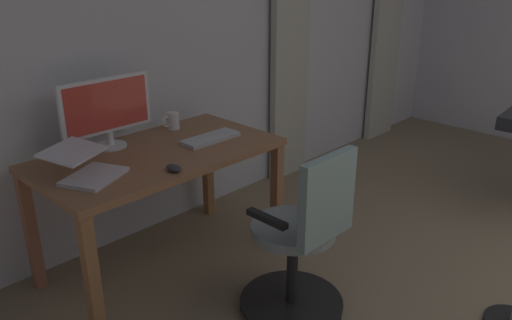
# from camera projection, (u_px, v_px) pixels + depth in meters

# --- Properties ---
(back_room_partition) EXTENTS (5.72, 0.10, 2.86)m
(back_room_partition) POSITION_uv_depth(u_px,v_px,m) (236.00, 8.00, 3.73)
(back_room_partition) COLOR silver
(back_room_partition) RESTS_ON ground
(curtain_left_panel) EXTENTS (0.44, 0.06, 2.37)m
(curtain_left_panel) POSITION_uv_depth(u_px,v_px,m) (388.00, 21.00, 5.05)
(curtain_left_panel) COLOR #B7B6A6
(curtain_left_panel) RESTS_ON ground
(curtain_right_panel) EXTENTS (0.40, 0.06, 2.37)m
(curtain_right_panel) POSITION_uv_depth(u_px,v_px,m) (291.00, 37.00, 4.08)
(curtain_right_panel) COLOR #B7B6A6
(curtain_right_panel) RESTS_ON ground
(desk) EXTENTS (1.37, 0.75, 0.75)m
(desk) POSITION_uv_depth(u_px,v_px,m) (159.00, 167.00, 2.93)
(desk) COLOR #91613F
(desk) RESTS_ON ground
(office_chair) EXTENTS (0.56, 0.56, 0.94)m
(office_chair) POSITION_uv_depth(u_px,v_px,m) (302.00, 242.00, 2.59)
(office_chair) COLOR black
(office_chair) RESTS_ON ground
(computer_monitor) EXTENTS (0.55, 0.18, 0.40)m
(computer_monitor) POSITION_uv_depth(u_px,v_px,m) (107.00, 108.00, 2.88)
(computer_monitor) COLOR white
(computer_monitor) RESTS_ON desk
(computer_keyboard) EXTENTS (0.37, 0.14, 0.02)m
(computer_keyboard) POSITION_uv_depth(u_px,v_px,m) (211.00, 138.00, 3.06)
(computer_keyboard) COLOR #B7BCC1
(computer_keyboard) RESTS_ON desk
(laptop) EXTENTS (0.40, 0.42, 0.15)m
(laptop) POSITION_uv_depth(u_px,v_px,m) (86.00, 167.00, 2.53)
(laptop) COLOR silver
(laptop) RESTS_ON desk
(computer_mouse) EXTENTS (0.06, 0.10, 0.04)m
(computer_mouse) POSITION_uv_depth(u_px,v_px,m) (174.00, 168.00, 2.62)
(computer_mouse) COLOR #333338
(computer_mouse) RESTS_ON desk
(mug_tea) EXTENTS (0.13, 0.08, 0.11)m
(mug_tea) POSITION_uv_depth(u_px,v_px,m) (173.00, 121.00, 3.25)
(mug_tea) COLOR white
(mug_tea) RESTS_ON desk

